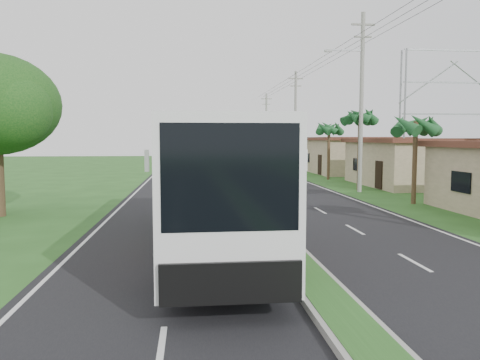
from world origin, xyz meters
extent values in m
plane|color=#27511E|center=(0.00, 0.00, 0.00)|extent=(180.00, 180.00, 0.00)
cube|color=black|center=(0.00, 20.00, 0.01)|extent=(14.00, 160.00, 0.02)
cube|color=gray|center=(0.00, 20.00, 0.10)|extent=(1.20, 160.00, 0.17)
cube|color=#27511E|center=(0.00, 20.00, 0.18)|extent=(0.95, 160.00, 0.02)
cube|color=silver|center=(-6.70, 20.00, 0.00)|extent=(0.12, 160.00, 0.01)
cube|color=silver|center=(6.70, 20.00, 0.00)|extent=(0.12, 160.00, 0.01)
cube|color=tan|center=(14.00, 22.00, 1.68)|extent=(7.00, 10.00, 3.35)
cube|color=#50251C|center=(14.00, 22.00, 3.51)|extent=(7.60, 10.60, 0.32)
cube|color=tan|center=(14.00, 36.00, 1.75)|extent=(8.00, 11.00, 3.50)
cube|color=#50251C|center=(14.00, 36.00, 3.66)|extent=(8.60, 11.60, 0.32)
cylinder|color=#473321|center=(9.40, 12.00, 2.30)|extent=(0.26, 0.26, 4.60)
cylinder|color=#473321|center=(8.80, 19.00, 2.70)|extent=(0.26, 0.26, 5.40)
cylinder|color=#473321|center=(9.30, 28.00, 2.40)|extent=(0.26, 0.26, 4.80)
sphere|color=#103E13|center=(-10.80, 9.00, 4.90)|extent=(3.40, 3.40, 3.40)
cylinder|color=gray|center=(8.50, 18.00, 6.00)|extent=(0.28, 0.28, 12.00)
cube|color=gray|center=(8.50, 18.00, 11.20)|extent=(1.60, 0.12, 0.12)
cube|color=gray|center=(8.50, 18.00, 10.40)|extent=(1.20, 0.10, 0.10)
cube|color=gray|center=(7.30, 18.00, 9.50)|extent=(2.40, 0.10, 0.10)
cylinder|color=gray|center=(8.50, 38.00, 5.50)|extent=(0.28, 0.28, 11.00)
cube|color=gray|center=(8.50, 38.00, 10.20)|extent=(1.60, 0.12, 0.12)
cube|color=gray|center=(8.50, 38.00, 9.40)|extent=(1.20, 0.10, 0.10)
cylinder|color=gray|center=(8.50, 58.00, 5.25)|extent=(0.28, 0.28, 10.50)
cube|color=gray|center=(8.50, 58.00, 9.70)|extent=(1.60, 0.12, 0.12)
cube|color=gray|center=(8.50, 58.00, 8.90)|extent=(1.20, 0.10, 0.10)
cylinder|color=gray|center=(17.00, 29.50, 6.00)|extent=(0.18, 0.18, 12.00)
cylinder|color=gray|center=(17.00, 30.50, 6.00)|extent=(0.18, 0.18, 12.00)
cube|color=gray|center=(22.00, 30.00, 6.00)|extent=(10.00, 0.14, 0.14)
cube|color=gray|center=(22.00, 30.00, 9.00)|extent=(10.00, 0.14, 0.14)
cube|color=gray|center=(22.00, 30.00, 12.00)|extent=(10.00, 0.14, 0.14)
cube|color=white|center=(-2.27, 2.67, 2.32)|extent=(2.94, 13.75, 3.61)
cube|color=black|center=(-2.28, 3.35, 3.11)|extent=(2.98, 11.01, 1.44)
cube|color=black|center=(-2.23, -4.14, 2.90)|extent=(2.58, 0.15, 2.02)
cube|color=#B31B0E|center=(-2.26, 1.29, 1.60)|extent=(2.95, 5.97, 0.63)
cube|color=yellow|center=(-2.27, 3.01, 1.31)|extent=(2.93, 3.45, 0.29)
cube|color=white|center=(-2.28, 4.04, 4.28)|extent=(1.62, 2.76, 0.32)
cylinder|color=black|center=(-3.54, -1.69, 0.60)|extent=(0.37, 1.19, 1.19)
cylinder|color=black|center=(-0.95, -1.68, 0.60)|extent=(0.37, 1.19, 1.19)
cylinder|color=black|center=(-3.59, 6.32, 0.60)|extent=(0.37, 1.19, 1.19)
cylinder|color=black|center=(-1.00, 6.34, 0.60)|extent=(0.37, 1.19, 1.19)
cube|color=silver|center=(-1.80, 54.43, 1.55)|extent=(2.75, 10.31, 2.84)
cube|color=black|center=(-1.78, 54.87, 2.41)|extent=(2.66, 7.65, 0.97)
cube|color=orange|center=(-1.85, 53.54, 1.01)|extent=(2.52, 4.99, 0.31)
cylinder|color=black|center=(-2.99, 50.27, 0.43)|extent=(0.31, 0.86, 0.85)
cylinder|color=black|center=(-1.04, 50.17, 0.43)|extent=(0.31, 0.86, 0.85)
cylinder|color=black|center=(-2.58, 58.24, 0.43)|extent=(0.31, 0.86, 0.85)
cylinder|color=black|center=(-0.63, 58.14, 0.43)|extent=(0.31, 0.86, 0.85)
imported|color=black|center=(0.80, 11.01, 0.48)|extent=(1.64, 0.59, 0.97)
imported|color=maroon|center=(0.80, 11.01, 1.42)|extent=(0.67, 0.47, 1.74)
camera|label=1|loc=(-2.96, -12.77, 3.61)|focal=35.00mm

